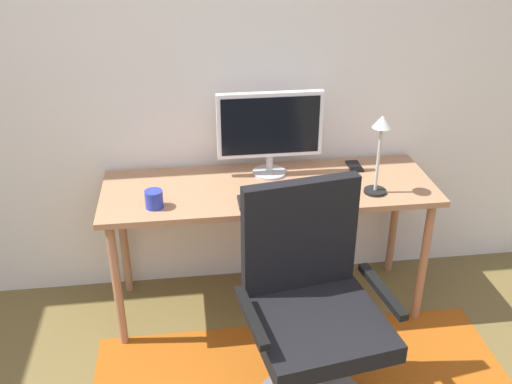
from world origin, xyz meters
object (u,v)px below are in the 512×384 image
Objects in this scene: coffee_cup at (154,199)px; office_chair at (311,325)px; desk at (269,199)px; computer_mouse at (342,193)px; keyboard at (283,200)px; desk_lamp at (380,142)px; cell_phone at (355,166)px; monitor at (270,128)px.

office_chair is (0.64, -0.60, -0.32)m from coffee_cup.
desk is 16.24× the size of computer_mouse.
office_chair is (0.03, -0.58, -0.29)m from keyboard.
desk_lamp reaches higher than coffee_cup.
cell_phone reaches higher than desk.
desk_lamp is (0.49, -0.28, 0.01)m from monitor.
keyboard is 0.61m from coffee_cup.
office_chair is (-0.27, -0.60, -0.29)m from computer_mouse.
cell_phone is 1.05m from office_chair.
desk_lamp is at bearing 4.34° from keyboard.
monitor reaches higher than keyboard.
coffee_cup is 0.62× the size of cell_phone.
computer_mouse reaches higher than desk.
office_chair reaches higher than computer_mouse.
keyboard is at bearing -175.66° from desk_lamp.
desk_lamp is 0.38× the size of office_chair.
office_chair reaches higher than desk.
computer_mouse is at bearing -0.14° from coffee_cup.
office_chair reaches higher than cell_phone.
monitor is 3.88× the size of cell_phone.
office_chair is (0.07, -0.75, -0.20)m from desk.
desk is 4.17× the size of desk_lamp.
monitor is at bearing 136.48° from computer_mouse.
desk_lamp is (0.51, -0.14, 0.34)m from desk.
monitor reaches higher than computer_mouse.
monitor is 1.05m from office_chair.
monitor is at bearing 92.73° from keyboard.
desk_lamp reaches higher than desk.
monitor is at bearing 26.35° from coffee_cup.
cell_phone is 0.13× the size of office_chair.
keyboard is 4.13× the size of computer_mouse.
coffee_cup is 1.11m from desk_lamp.
keyboard is at bearing -77.66° from desk.
cell_phone is (0.49, 0.16, 0.08)m from desk.
monitor is 0.41m from keyboard.
computer_mouse is 0.10× the size of office_chair.
office_chair is at bearing -87.34° from keyboard.
desk is at bearing 85.60° from office_chair.
coffee_cup is (-0.61, 0.02, 0.03)m from keyboard.
desk is 0.63m from desk_lamp.
cell_phone is at bearing 18.13° from desk.
desk is at bearing 102.34° from keyboard.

